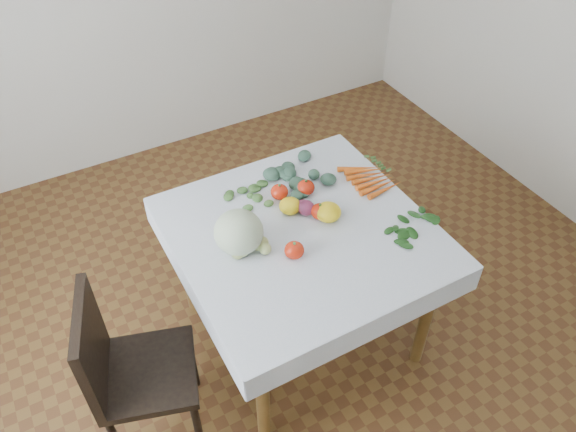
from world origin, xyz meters
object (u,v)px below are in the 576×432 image
object	(u,v)px
table	(302,246)
heirloom_back	(290,206)
chair	(125,366)
carrot_bunch	(372,178)
cabbage	(239,232)

from	to	relation	value
table	heirloom_back	distance (m)	0.20
table	chair	world-z (taller)	chair
chair	heirloom_back	xyz separation A→B (m)	(0.92, 0.26, 0.29)
chair	carrot_bunch	bearing A→B (deg)	10.64
table	carrot_bunch	size ratio (longest dim) A/B	3.47
cabbage	heirloom_back	xyz separation A→B (m)	(0.31, 0.10, -0.06)
cabbage	carrot_bunch	distance (m)	0.79
cabbage	carrot_bunch	xyz separation A→B (m)	(0.77, 0.10, -0.08)
chair	carrot_bunch	xyz separation A→B (m)	(1.39, 0.26, 0.27)
chair	heirloom_back	bearing A→B (deg)	15.70
table	chair	distance (m)	0.93
table	carrot_bunch	world-z (taller)	carrot_bunch
table	heirloom_back	xyz separation A→B (m)	(0.01, 0.14, 0.14)
table	cabbage	xyz separation A→B (m)	(-0.29, 0.04, 0.20)
chair	carrot_bunch	world-z (taller)	chair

